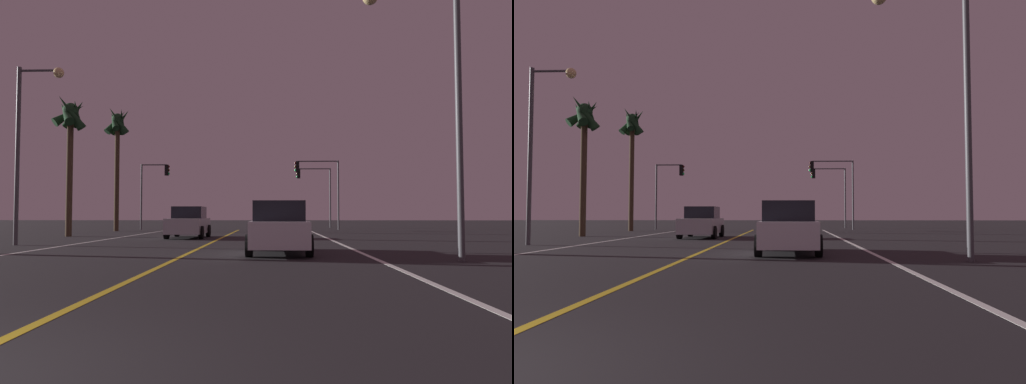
# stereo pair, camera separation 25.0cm
# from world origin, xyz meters

# --- Properties ---
(lane_edge_right) EXTENTS (0.16, 41.75, 0.01)m
(lane_edge_right) POSITION_xyz_m (5.69, 14.88, 0.00)
(lane_edge_right) COLOR silver
(lane_edge_right) RESTS_ON ground
(lane_edge_left) EXTENTS (0.16, 41.75, 0.01)m
(lane_edge_left) POSITION_xyz_m (-5.69, 14.88, 0.00)
(lane_edge_left) COLOR silver
(lane_edge_left) RESTS_ON ground
(lane_center_divider) EXTENTS (0.16, 41.75, 0.01)m
(lane_center_divider) POSITION_xyz_m (0.00, 14.88, 0.00)
(lane_center_divider) COLOR gold
(lane_center_divider) RESTS_ON ground
(car_oncoming) EXTENTS (2.02, 4.30, 1.70)m
(car_oncoming) POSITION_xyz_m (-1.81, 22.71, 0.82)
(car_oncoming) COLOR black
(car_oncoming) RESTS_ON ground
(car_lead_same_lane) EXTENTS (2.02, 4.30, 1.70)m
(car_lead_same_lane) POSITION_xyz_m (2.95, 12.47, 0.82)
(car_lead_same_lane) COLOR black
(car_lead_same_lane) RESTS_ON ground
(traffic_light_near_right) EXTENTS (3.69, 0.36, 5.74)m
(traffic_light_near_right) POSITION_xyz_m (6.50, 36.25, 4.27)
(traffic_light_near_right) COLOR #4C4C51
(traffic_light_near_right) RESTS_ON ground
(traffic_light_near_left) EXTENTS (2.45, 0.36, 5.48)m
(traffic_light_near_left) POSITION_xyz_m (-7.11, 36.25, 4.03)
(traffic_light_near_left) COLOR #4C4C51
(traffic_light_near_left) RESTS_ON ground
(traffic_light_far_right) EXTENTS (3.28, 0.36, 5.63)m
(traffic_light_far_right) POSITION_xyz_m (6.70, 41.75, 4.18)
(traffic_light_far_right) COLOR #4C4C51
(traffic_light_far_right) RESTS_ON ground
(street_lamp_right_near) EXTENTS (2.70, 0.44, 7.63)m
(street_lamp_right_near) POSITION_xyz_m (7.24, 10.09, 4.91)
(street_lamp_right_near) COLOR #4C4C51
(street_lamp_right_near) RESTS_ON ground
(street_lamp_left_mid) EXTENTS (1.99, 0.44, 7.47)m
(street_lamp_left_mid) POSITION_xyz_m (-7.44, 16.29, 4.77)
(street_lamp_left_mid) COLOR #4C4C51
(street_lamp_left_mid) RESTS_ON ground
(palm_tree_left_mid) EXTENTS (2.15, 2.15, 8.24)m
(palm_tree_left_mid) POSITION_xyz_m (-9.00, 23.97, 6.49)
(palm_tree_left_mid) COLOR #473826
(palm_tree_left_mid) RESTS_ON ground
(palm_tree_left_far) EXTENTS (2.21, 2.29, 9.56)m
(palm_tree_left_far) POSITION_xyz_m (-9.15, 32.83, 7.60)
(palm_tree_left_far) COLOR #473826
(palm_tree_left_far) RESTS_ON ground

